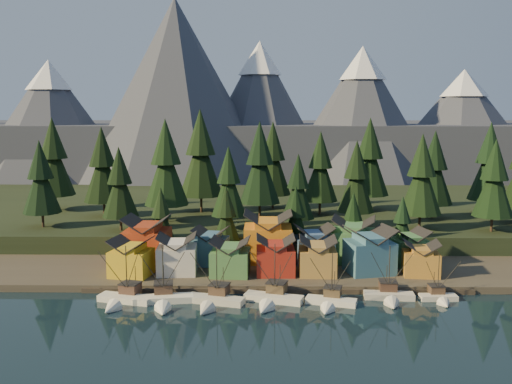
{
  "coord_description": "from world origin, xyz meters",
  "views": [
    {
      "loc": [
        -2.77,
        -97.08,
        36.94
      ],
      "look_at": [
        -4.58,
        30.0,
        18.75
      ],
      "focal_mm": 40.0,
      "sensor_mm": 36.0,
      "label": 1
    }
  ],
  "objects_px": {
    "boat_2": "(213,294)",
    "house_back_0": "(147,239)",
    "boat_6": "(440,291)",
    "house_front_0": "(131,256)",
    "house_front_1": "(177,253)",
    "boat_4": "(330,295)",
    "boat_3": "(272,292)",
    "house_back_1": "(210,245)",
    "boat_0": "(122,292)",
    "boat_5": "(390,289)",
    "boat_1": "(163,293)"
  },
  "relations": [
    {
      "from": "boat_1",
      "to": "boat_5",
      "type": "bearing_deg",
      "value": -4.75
    },
    {
      "from": "boat_4",
      "to": "house_front_0",
      "type": "bearing_deg",
      "value": 176.75
    },
    {
      "from": "boat_0",
      "to": "house_back_0",
      "type": "bearing_deg",
      "value": 105.48
    },
    {
      "from": "boat_4",
      "to": "house_back_1",
      "type": "bearing_deg",
      "value": 152.05
    },
    {
      "from": "boat_5",
      "to": "house_front_0",
      "type": "bearing_deg",
      "value": 172.58
    },
    {
      "from": "boat_0",
      "to": "house_back_1",
      "type": "height_order",
      "value": "boat_0"
    },
    {
      "from": "boat_2",
      "to": "house_back_1",
      "type": "height_order",
      "value": "boat_2"
    },
    {
      "from": "house_back_0",
      "to": "boat_2",
      "type": "bearing_deg",
      "value": -52.02
    },
    {
      "from": "boat_2",
      "to": "house_back_0",
      "type": "xyz_separation_m",
      "value": [
        -17.74,
        25.16,
        5.05
      ]
    },
    {
      "from": "boat_2",
      "to": "boat_6",
      "type": "xyz_separation_m",
      "value": [
        44.06,
        2.95,
        -0.23
      ]
    },
    {
      "from": "house_front_0",
      "to": "house_back_0",
      "type": "xyz_separation_m",
      "value": [
        1.29,
        10.7,
        1.47
      ]
    },
    {
      "from": "house_back_1",
      "to": "boat_6",
      "type": "bearing_deg",
      "value": -14.73
    },
    {
      "from": "boat_3",
      "to": "house_back_0",
      "type": "relative_size",
      "value": 1.15
    },
    {
      "from": "boat_6",
      "to": "house_front_0",
      "type": "bearing_deg",
      "value": 167.37
    },
    {
      "from": "boat_0",
      "to": "boat_6",
      "type": "relative_size",
      "value": 1.25
    },
    {
      "from": "house_front_1",
      "to": "boat_1",
      "type": "bearing_deg",
      "value": -94.37
    },
    {
      "from": "boat_5",
      "to": "boat_6",
      "type": "height_order",
      "value": "boat_5"
    },
    {
      "from": "house_front_0",
      "to": "house_back_1",
      "type": "xyz_separation_m",
      "value": [
        16.25,
        9.76,
        0.17
      ]
    },
    {
      "from": "boat_0",
      "to": "house_front_1",
      "type": "height_order",
      "value": "boat_0"
    },
    {
      "from": "boat_2",
      "to": "house_front_1",
      "type": "relative_size",
      "value": 1.4
    },
    {
      "from": "house_front_0",
      "to": "house_back_0",
      "type": "distance_m",
      "value": 10.88
    },
    {
      "from": "house_back_1",
      "to": "house_front_1",
      "type": "bearing_deg",
      "value": -120.58
    },
    {
      "from": "boat_0",
      "to": "boat_3",
      "type": "bearing_deg",
      "value": 16.46
    },
    {
      "from": "boat_4",
      "to": "house_front_1",
      "type": "xyz_separation_m",
      "value": [
        -31.71,
        16.5,
        3.98
      ]
    },
    {
      "from": "boat_4",
      "to": "boat_2",
      "type": "bearing_deg",
      "value": -164.12
    },
    {
      "from": "house_front_0",
      "to": "boat_5",
      "type": "bearing_deg",
      "value": -0.95
    },
    {
      "from": "boat_5",
      "to": "house_back_0",
      "type": "distance_m",
      "value": 56.75
    },
    {
      "from": "boat_0",
      "to": "house_front_1",
      "type": "bearing_deg",
      "value": 77.79
    },
    {
      "from": "boat_0",
      "to": "boat_1",
      "type": "height_order",
      "value": "boat_1"
    },
    {
      "from": "boat_0",
      "to": "house_front_1",
      "type": "distance_m",
      "value": 18.25
    },
    {
      "from": "boat_4",
      "to": "house_back_0",
      "type": "height_order",
      "value": "house_back_0"
    },
    {
      "from": "boat_0",
      "to": "house_front_0",
      "type": "distance_m",
      "value": 14.42
    },
    {
      "from": "boat_0",
      "to": "boat_3",
      "type": "relative_size",
      "value": 0.97
    },
    {
      "from": "house_back_0",
      "to": "boat_1",
      "type": "bearing_deg",
      "value": -69.26
    },
    {
      "from": "boat_5",
      "to": "house_back_1",
      "type": "distance_m",
      "value": 42.82
    },
    {
      "from": "house_front_0",
      "to": "house_back_0",
      "type": "relative_size",
      "value": 0.86
    },
    {
      "from": "boat_3",
      "to": "house_front_1",
      "type": "distance_m",
      "value": 25.89
    },
    {
      "from": "boat_0",
      "to": "house_back_1",
      "type": "distance_m",
      "value": 28.2
    },
    {
      "from": "boat_6",
      "to": "house_front_1",
      "type": "relative_size",
      "value": 1.12
    },
    {
      "from": "house_front_0",
      "to": "house_front_1",
      "type": "bearing_deg",
      "value": 22.26
    },
    {
      "from": "boat_4",
      "to": "house_front_1",
      "type": "relative_size",
      "value": 1.26
    },
    {
      "from": "house_front_0",
      "to": "house_front_1",
      "type": "relative_size",
      "value": 1.08
    },
    {
      "from": "boat_3",
      "to": "boat_5",
      "type": "xyz_separation_m",
      "value": [
        23.19,
        2.11,
        -0.06
      ]
    },
    {
      "from": "boat_2",
      "to": "house_front_0",
      "type": "height_order",
      "value": "boat_2"
    },
    {
      "from": "boat_3",
      "to": "house_back_1",
      "type": "relative_size",
      "value": 1.44
    },
    {
      "from": "boat_2",
      "to": "boat_6",
      "type": "height_order",
      "value": "boat_2"
    },
    {
      "from": "boat_0",
      "to": "house_back_1",
      "type": "bearing_deg",
      "value": 73.13
    },
    {
      "from": "boat_5",
      "to": "house_back_1",
      "type": "xyz_separation_m",
      "value": [
        -37.15,
        20.97,
        3.73
      ]
    },
    {
      "from": "boat_4",
      "to": "house_front_1",
      "type": "bearing_deg",
      "value": 168.68
    },
    {
      "from": "boat_6",
      "to": "house_back_0",
      "type": "relative_size",
      "value": 0.9
    }
  ]
}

